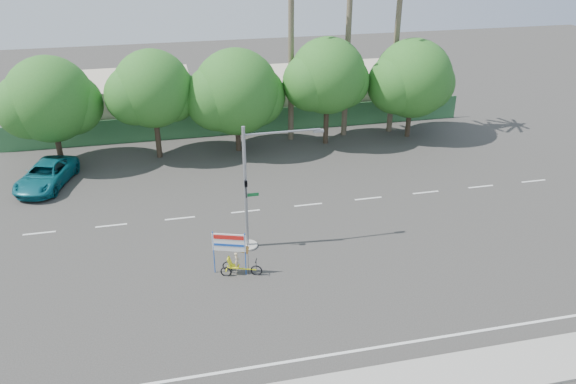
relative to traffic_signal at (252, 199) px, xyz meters
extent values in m
plane|color=#33302D|center=(2.20, -3.98, -2.92)|extent=(120.00, 120.00, 0.00)
cube|color=#336B3D|center=(2.20, 17.52, -1.92)|extent=(38.00, 0.08, 2.00)
cube|color=beige|center=(-7.80, 22.02, -0.92)|extent=(12.00, 8.00, 4.00)
cube|color=beige|center=(10.20, 22.02, -1.12)|extent=(14.00, 8.00, 3.60)
cylinder|color=#473828|center=(-11.80, 14.02, -1.16)|extent=(0.40, 0.40, 3.52)
sphere|color=#1B5519|center=(-11.80, 14.02, 2.04)|extent=(6.00, 6.00, 6.00)
sphere|color=#1B5519|center=(-10.45, 14.32, 1.48)|extent=(4.32, 4.32, 4.32)
sphere|color=#1B5519|center=(-13.15, 13.77, 1.72)|extent=(4.56, 4.56, 4.56)
cylinder|color=#473828|center=(-4.80, 14.02, -1.05)|extent=(0.40, 0.40, 3.74)
sphere|color=#1B5519|center=(-4.80, 14.02, 2.35)|extent=(5.60, 5.60, 5.60)
sphere|color=#1B5519|center=(-3.54, 14.32, 1.76)|extent=(4.03, 4.03, 4.03)
sphere|color=#1B5519|center=(-6.06, 13.77, 2.01)|extent=(4.26, 4.26, 4.26)
cylinder|color=#473828|center=(1.20, 14.02, -1.27)|extent=(0.40, 0.40, 3.30)
sphere|color=#1B5519|center=(1.20, 14.02, 1.73)|extent=(6.40, 6.40, 6.40)
sphere|color=#1B5519|center=(2.64, 14.32, 1.21)|extent=(4.61, 4.61, 4.61)
sphere|color=#1B5519|center=(-0.24, 13.77, 1.43)|extent=(4.86, 4.86, 4.86)
cylinder|color=#473828|center=(8.20, 14.02, -0.98)|extent=(0.40, 0.40, 3.87)
sphere|color=#1B5519|center=(8.20, 14.02, 2.54)|extent=(5.80, 5.80, 5.80)
sphere|color=#1B5519|center=(9.50, 14.32, 1.92)|extent=(4.18, 4.18, 4.18)
sphere|color=#1B5519|center=(6.89, 13.77, 2.19)|extent=(4.41, 4.41, 4.41)
cylinder|color=#473828|center=(15.20, 14.02, -1.20)|extent=(0.40, 0.40, 3.43)
sphere|color=#1B5519|center=(15.20, 14.02, 1.92)|extent=(6.20, 6.20, 6.20)
sphere|color=#1B5519|center=(16.59, 14.32, 1.37)|extent=(4.46, 4.46, 4.46)
sphere|color=#1B5519|center=(13.80, 13.77, 1.61)|extent=(4.71, 4.71, 4.71)
cylinder|color=#70604C|center=(10.20, 15.52, 5.58)|extent=(0.44, 0.44, 17.00)
cylinder|color=#70604C|center=(14.20, 15.52, 4.58)|extent=(0.44, 0.44, 15.00)
cylinder|color=#70604C|center=(5.70, 15.52, 4.08)|extent=(0.44, 0.44, 14.00)
cylinder|color=gray|center=(-0.30, 0.02, -2.87)|extent=(1.10, 1.10, 0.10)
cylinder|color=gray|center=(-0.30, 0.02, 0.58)|extent=(0.18, 0.18, 7.00)
cylinder|color=gray|center=(1.70, 0.02, 3.63)|extent=(4.00, 0.10, 0.10)
cube|color=gray|center=(3.60, 0.02, 3.53)|extent=(0.55, 0.20, 0.12)
imported|color=black|center=(-0.30, -0.20, 0.68)|extent=(0.16, 0.20, 1.00)
cube|color=#14662D|center=(0.05, 0.02, 0.23)|extent=(0.70, 0.04, 0.18)
torus|color=black|center=(-0.29, -2.81, -2.65)|extent=(0.60, 0.26, 0.61)
torus|color=black|center=(-1.65, -2.08, -2.67)|extent=(0.56, 0.25, 0.57)
torus|color=black|center=(-1.81, -2.55, -2.67)|extent=(0.56, 0.25, 0.57)
cube|color=yellow|center=(-1.01, -2.56, -2.60)|extent=(1.46, 0.54, 0.05)
cube|color=yellow|center=(-1.73, -2.31, -2.65)|extent=(0.22, 0.53, 0.04)
cube|color=yellow|center=(-1.35, -2.44, -2.47)|extent=(0.55, 0.50, 0.05)
cube|color=yellow|center=(-1.58, -2.37, -2.22)|extent=(0.31, 0.42, 0.49)
cylinder|color=black|center=(-0.29, -2.81, -2.29)|extent=(0.03, 0.03, 0.49)
cube|color=black|center=(-0.29, -2.81, -2.05)|extent=(0.16, 0.39, 0.04)
imported|color=#CCB284|center=(-1.22, -2.49, -2.13)|extent=(0.33, 0.41, 0.97)
cylinder|color=blue|center=(-2.32, -2.11, -1.71)|extent=(0.06, 0.06, 2.42)
cylinder|color=blue|center=(-0.80, -2.63, -1.71)|extent=(0.06, 0.06, 2.42)
cube|color=white|center=(-1.56, -2.37, -1.08)|extent=(1.63, 0.59, 0.99)
cube|color=red|center=(-1.57, -2.40, -0.77)|extent=(1.45, 0.51, 0.23)
cube|color=blue|center=(-1.57, -2.40, -1.22)|extent=(1.45, 0.51, 0.13)
cylinder|color=black|center=(-0.67, -2.68, -1.98)|extent=(0.02, 0.02, 1.88)
cube|color=red|center=(-0.97, -2.57, -1.40)|extent=(0.76, 0.27, 0.59)
imported|color=#106370|center=(-12.27, 10.53, -2.13)|extent=(4.07, 6.19, 1.58)
camera|label=1|loc=(-3.89, -26.25, 13.64)|focal=35.00mm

